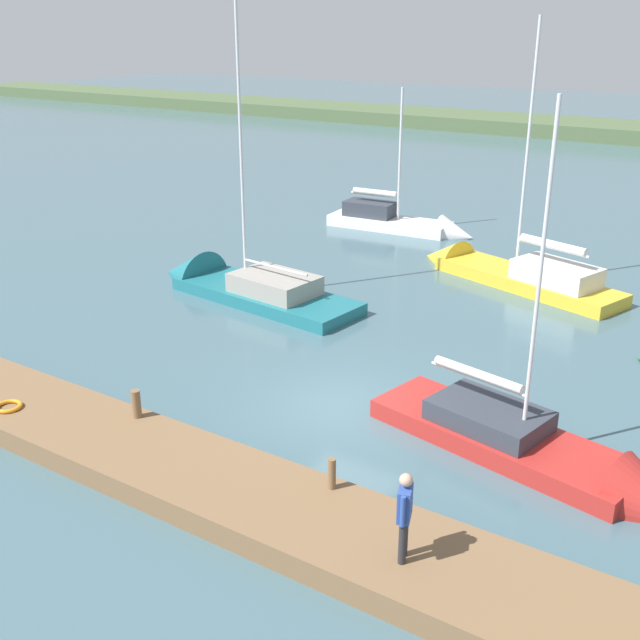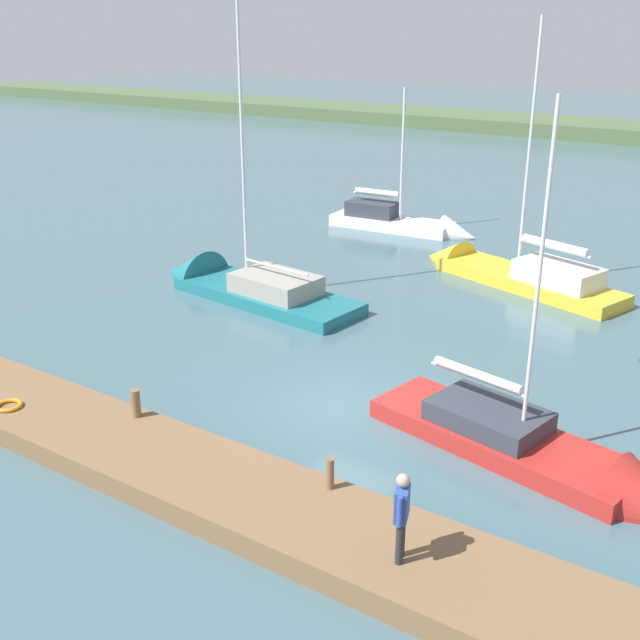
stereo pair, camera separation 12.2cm
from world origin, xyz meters
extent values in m
plane|color=#42606B|center=(0.00, 0.00, 0.00)|extent=(200.00, 200.00, 0.00)
cube|color=brown|center=(0.00, 4.96, 0.26)|extent=(22.07, 2.57, 0.52)
cylinder|color=brown|center=(-2.21, 4.06, 0.86)|extent=(0.17, 0.17, 0.68)
cylinder|color=brown|center=(3.31, 4.06, 0.87)|extent=(0.22, 0.22, 0.70)
torus|color=orange|center=(6.27, 5.47, 0.57)|extent=(0.66, 0.66, 0.10)
cube|color=#B22823|center=(-4.22, -0.21, 0.00)|extent=(6.69, 3.26, 0.93)
cube|color=#333842|center=(-3.84, -0.28, 0.71)|extent=(2.93, 2.20, 0.48)
cylinder|color=silver|center=(-4.74, -0.10, 4.27)|extent=(0.09, 0.09, 7.60)
cylinder|color=silver|center=(-3.45, -0.36, 1.53)|extent=(2.59, 0.60, 0.07)
cylinder|color=silver|center=(-3.45, -0.36, 1.65)|extent=(2.36, 0.68, 0.22)
cube|color=gold|center=(-0.76, -11.94, 0.06)|extent=(7.71, 4.18, 0.86)
cone|color=gold|center=(3.26, -13.23, 0.06)|extent=(2.33, 2.46, 2.00)
cube|color=silver|center=(-1.93, -11.57, 0.85)|extent=(3.35, 2.50, 0.72)
cylinder|color=silver|center=(-0.25, -12.11, 5.03)|extent=(0.11, 0.11, 9.09)
cylinder|color=silver|center=(-1.68, -11.65, 1.74)|extent=(2.87, 1.00, 0.09)
cylinder|color=silver|center=(-1.68, -11.65, 1.86)|extent=(2.65, 1.11, 0.30)
cube|color=#1E6B75|center=(6.52, -5.28, 0.04)|extent=(7.49, 3.21, 0.79)
cone|color=#1E6B75|center=(10.73, -5.75, 0.04)|extent=(2.44, 2.65, 2.42)
cube|color=gray|center=(6.06, -5.23, 0.76)|extent=(3.11, 2.28, 0.66)
cylinder|color=silver|center=(7.47, -5.39, 5.28)|extent=(0.10, 0.10, 9.69)
cylinder|color=silver|center=(6.01, -5.23, 1.38)|extent=(2.93, 0.41, 0.08)
cube|color=white|center=(7.74, -16.82, 0.10)|extent=(6.03, 2.21, 0.85)
cone|color=white|center=(4.35, -17.08, 0.10)|extent=(1.73, 1.89, 1.78)
cube|color=#333842|center=(8.78, -16.74, 0.87)|extent=(2.49, 1.50, 0.71)
cylinder|color=silver|center=(7.31, -16.85, 3.55)|extent=(0.12, 0.12, 6.07)
cylinder|color=silver|center=(8.54, -16.76, 1.57)|extent=(2.48, 0.28, 0.10)
cylinder|color=silver|center=(8.54, -16.76, 1.69)|extent=(2.25, 0.45, 0.28)
cylinder|color=#28282D|center=(-4.40, 5.14, 0.95)|extent=(0.14, 0.14, 0.86)
cylinder|color=#28282D|center=(-4.47, 5.34, 0.95)|extent=(0.14, 0.14, 0.86)
cube|color=#2D4C9E|center=(-4.43, 5.24, 1.69)|extent=(0.36, 0.51, 0.61)
sphere|color=tan|center=(-4.43, 5.24, 2.14)|extent=(0.23, 0.23, 0.23)
cylinder|color=#2D4C9E|center=(-4.34, 4.98, 1.71)|extent=(0.09, 0.09, 0.58)
cylinder|color=#2D4C9E|center=(-4.53, 5.51, 1.71)|extent=(0.09, 0.09, 0.58)
camera|label=1|loc=(-9.31, 15.35, 9.37)|focal=43.26mm
camera|label=2|loc=(-9.41, 15.29, 9.37)|focal=43.26mm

